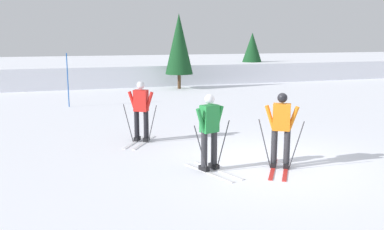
{
  "coord_description": "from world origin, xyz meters",
  "views": [
    {
      "loc": [
        -4.69,
        -8.52,
        2.92
      ],
      "look_at": [
        -1.24,
        1.87,
        0.9
      ],
      "focal_mm": 39.69,
      "sensor_mm": 36.0,
      "label": 1
    }
  ],
  "objects_px": {
    "trail_marker_pole": "(68,80)",
    "conifer_far_left": "(252,52)",
    "skier_orange": "(281,126)",
    "skier_green": "(210,130)",
    "skier_red": "(141,110)",
    "conifer_far_right": "(179,44)"
  },
  "relations": [
    {
      "from": "trail_marker_pole",
      "to": "conifer_far_left",
      "type": "height_order",
      "value": "conifer_far_left"
    },
    {
      "from": "skier_orange",
      "to": "skier_green",
      "type": "bearing_deg",
      "value": 169.24
    },
    {
      "from": "skier_orange",
      "to": "skier_red",
      "type": "bearing_deg",
      "value": 126.29
    },
    {
      "from": "skier_orange",
      "to": "skier_green",
      "type": "xyz_separation_m",
      "value": [
        -1.6,
        0.3,
        -0.04
      ]
    },
    {
      "from": "skier_orange",
      "to": "conifer_far_left",
      "type": "xyz_separation_m",
      "value": [
        8.34,
        18.41,
        0.97
      ]
    },
    {
      "from": "skier_orange",
      "to": "conifer_far_right",
      "type": "height_order",
      "value": "conifer_far_right"
    },
    {
      "from": "skier_orange",
      "to": "conifer_far_right",
      "type": "relative_size",
      "value": 0.41
    },
    {
      "from": "skier_orange",
      "to": "trail_marker_pole",
      "type": "height_order",
      "value": "trail_marker_pole"
    },
    {
      "from": "skier_green",
      "to": "conifer_far_right",
      "type": "height_order",
      "value": "conifer_far_right"
    },
    {
      "from": "skier_green",
      "to": "conifer_far_right",
      "type": "bearing_deg",
      "value": 75.89
    },
    {
      "from": "skier_red",
      "to": "conifer_far_right",
      "type": "distance_m",
      "value": 12.59
    },
    {
      "from": "trail_marker_pole",
      "to": "conifer_far_right",
      "type": "distance_m",
      "value": 7.94
    },
    {
      "from": "skier_red",
      "to": "trail_marker_pole",
      "type": "relative_size",
      "value": 0.76
    },
    {
      "from": "skier_red",
      "to": "conifer_far_left",
      "type": "height_order",
      "value": "conifer_far_left"
    },
    {
      "from": "skier_red",
      "to": "skier_green",
      "type": "xyz_separation_m",
      "value": [
        0.89,
        -3.08,
        -0.0
      ]
    },
    {
      "from": "skier_green",
      "to": "conifer_far_right",
      "type": "relative_size",
      "value": 0.41
    },
    {
      "from": "skier_green",
      "to": "trail_marker_pole",
      "type": "distance_m",
      "value": 10.38
    },
    {
      "from": "conifer_far_left",
      "to": "conifer_far_right",
      "type": "bearing_deg",
      "value": -151.41
    },
    {
      "from": "trail_marker_pole",
      "to": "conifer_far_left",
      "type": "distance_m",
      "value": 14.91
    },
    {
      "from": "skier_orange",
      "to": "conifer_far_left",
      "type": "relative_size",
      "value": 0.53
    },
    {
      "from": "skier_orange",
      "to": "skier_red",
      "type": "xyz_separation_m",
      "value": [
        -2.49,
        3.39,
        -0.04
      ]
    },
    {
      "from": "skier_red",
      "to": "skier_green",
      "type": "height_order",
      "value": "same"
    }
  ]
}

